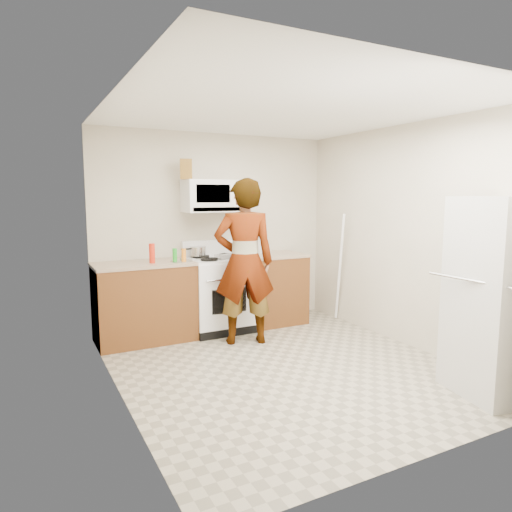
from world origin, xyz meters
TOP-DOWN VIEW (x-y plane):
  - floor at (0.00, 0.00)m, footprint 3.60×3.60m
  - back_wall at (0.00, 1.79)m, footprint 3.20×0.02m
  - right_wall at (1.59, 0.00)m, footprint 0.02×3.60m
  - cabinet_left at (-1.04, 1.49)m, footprint 1.12×0.62m
  - counter_left at (-1.04, 1.49)m, footprint 1.14×0.64m
  - cabinet_right at (0.68, 1.49)m, footprint 0.80×0.62m
  - counter_right at (0.68, 1.49)m, footprint 0.82×0.64m
  - gas_range at (-0.10, 1.48)m, footprint 0.76×0.65m
  - microwave at (-0.10, 1.61)m, footprint 0.76×0.38m
  - person at (-0.02, 0.89)m, footprint 0.80×0.65m
  - fridge at (1.31, -1.36)m, footprint 0.83×0.83m
  - kettle at (0.60, 1.65)m, footprint 0.18×0.18m
  - jug at (-0.47, 1.57)m, footprint 0.17×0.17m
  - saucepan at (-0.31, 1.65)m, footprint 0.23×0.23m
  - tray at (-0.04, 1.38)m, footprint 0.28×0.21m
  - bottle_spray at (-0.96, 1.40)m, footprint 0.09×0.09m
  - bottle_hot_sauce at (-0.62, 1.29)m, footprint 0.06×0.06m
  - bottle_green_cap at (-0.71, 1.33)m, footprint 0.06×0.06m
  - pot_lid at (-0.62, 1.37)m, footprint 0.27×0.27m
  - broom at (1.51, 1.10)m, footprint 0.16×0.31m

SIDE VIEW (x-z plane):
  - floor at x=0.00m, z-range 0.00..0.00m
  - cabinet_left at x=-1.04m, z-range 0.00..0.90m
  - cabinet_right at x=0.68m, z-range 0.00..0.90m
  - gas_range at x=-0.10m, z-range -0.08..1.05m
  - broom at x=1.51m, z-range 0.01..1.47m
  - fridge at x=1.31m, z-range 0.00..1.70m
  - counter_left at x=-1.04m, z-range 0.90..0.93m
  - counter_right at x=0.68m, z-range 0.90..0.93m
  - pot_lid at x=-0.62m, z-range 0.94..0.95m
  - person at x=-0.02m, z-range 0.00..1.90m
  - tray at x=-0.04m, z-range 0.93..0.98m
  - saucepan at x=-0.31m, z-range 0.95..1.06m
  - bottle_hot_sauce at x=-0.62m, z-range 0.94..1.10m
  - bottle_green_cap at x=-0.71m, z-range 0.94..1.10m
  - kettle at x=0.60m, z-range 0.94..1.10m
  - bottle_spray at x=-0.96m, z-range 0.94..1.16m
  - back_wall at x=0.00m, z-range 0.00..2.50m
  - right_wall at x=1.59m, z-range 0.00..2.50m
  - microwave at x=-0.10m, z-range 1.50..1.90m
  - jug at x=-0.47m, z-range 1.90..2.14m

